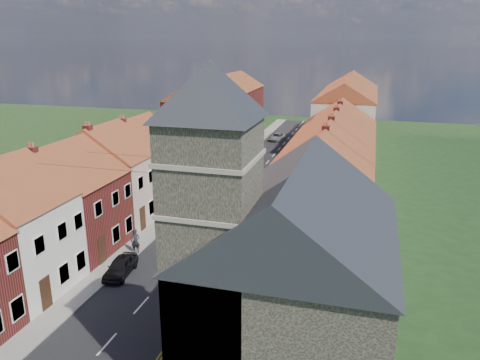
# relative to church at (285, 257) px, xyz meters

# --- Properties ---
(road) EXTENTS (7.00, 90.00, 0.02)m
(road) POSITION_rel_church_xyz_m (-9.36, 26.68, -5.87)
(road) COLOR black
(road) RESTS_ON ground
(pavement_left) EXTENTS (1.80, 90.00, 0.12)m
(pavement_left) POSITION_rel_church_xyz_m (-13.76, 26.68, -5.82)
(pavement_left) COLOR gray
(pavement_left) RESTS_ON ground
(pavement_right) EXTENTS (1.80, 90.00, 0.12)m
(pavement_right) POSITION_rel_church_xyz_m (-4.96, 26.68, -5.82)
(pavement_right) COLOR gray
(pavement_right) RESTS_ON ground
(church) EXTENTS (11.25, 14.25, 15.20)m
(church) POSITION_rel_church_xyz_m (0.00, 0.00, 0.00)
(church) COLOR black
(church) RESTS_ON ground
(cottage_r_tudor) EXTENTS (8.30, 5.20, 9.00)m
(cottage_r_tudor) POSITION_rel_church_xyz_m (-0.09, 9.37, -1.41)
(cottage_r_tudor) COLOR beige
(cottage_r_tudor) RESTS_ON ground
(cottage_r_white_near) EXTENTS (8.30, 6.00, 9.00)m
(cottage_r_white_near) POSITION_rel_church_xyz_m (-0.06, 14.77, -1.40)
(cottage_r_white_near) COLOR beige
(cottage_r_white_near) RESTS_ON ground
(cottage_r_cream_mid) EXTENTS (8.30, 5.20, 9.00)m
(cottage_r_cream_mid) POSITION_rel_church_xyz_m (-0.06, 20.17, -1.40)
(cottage_r_cream_mid) COLOR silver
(cottage_r_cream_mid) RESTS_ON ground
(cottage_r_pink) EXTENTS (8.30, 6.00, 9.00)m
(cottage_r_pink) POSITION_rel_church_xyz_m (-0.06, 25.57, -1.40)
(cottage_r_pink) COLOR silver
(cottage_r_pink) RESTS_ON ground
(cottage_r_white_far) EXTENTS (8.30, 5.20, 9.00)m
(cottage_r_white_far) POSITION_rel_church_xyz_m (-0.06, 30.97, -1.40)
(cottage_r_white_far) COLOR silver
(cottage_r_white_far) RESTS_ON ground
(cottage_r_cream_far) EXTENTS (8.30, 6.00, 9.00)m
(cottage_r_cream_far) POSITION_rel_church_xyz_m (-0.06, 36.37, -1.40)
(cottage_r_cream_far) COLOR #B4988E
(cottage_r_cream_far) RESTS_ON ground
(cottage_l_cream) EXTENTS (8.30, 6.30, 9.10)m
(cottage_l_cream) POSITION_rel_church_xyz_m (-18.66, 2.22, -1.35)
(cottage_l_cream) COLOR silver
(cottage_l_cream) RESTS_ON ground
(cottage_l_white) EXTENTS (8.30, 6.90, 8.80)m
(cottage_l_white) POSITION_rel_church_xyz_m (-18.66, 8.62, -1.51)
(cottage_l_white) COLOR maroon
(cottage_l_white) RESTS_ON ground
(cottage_l_brick_mid) EXTENTS (8.30, 5.70, 9.10)m
(cottage_l_brick_mid) POSITION_rel_church_xyz_m (-18.66, 14.72, -1.35)
(cottage_l_brick_mid) COLOR #B4988E
(cottage_l_brick_mid) RESTS_ON ground
(cottage_l_pink) EXTENTS (8.30, 6.30, 8.80)m
(cottage_l_pink) POSITION_rel_church_xyz_m (-18.66, 20.52, -1.51)
(cottage_l_pink) COLOR silver
(cottage_l_pink) RESTS_ON ground
(block_right_far) EXTENTS (8.30, 24.20, 10.50)m
(block_right_far) POSITION_rel_church_xyz_m (-0.06, 51.68, -0.58)
(block_right_far) COLOR beige
(block_right_far) RESTS_ON ground
(block_left_far) EXTENTS (8.30, 24.20, 10.50)m
(block_left_far) POSITION_rel_church_xyz_m (-18.66, 46.68, -0.58)
(block_left_far) COLOR maroon
(block_left_far) RESTS_ON ground
(lamppost) EXTENTS (0.88, 0.15, 6.00)m
(lamppost) POSITION_rel_church_xyz_m (-13.17, 16.68, -2.34)
(lamppost) COLOR black
(lamppost) RESTS_ON pavement_left
(car_near) EXTENTS (1.88, 3.83, 1.26)m
(car_near) POSITION_rel_church_xyz_m (-12.56, 5.86, -5.25)
(car_near) COLOR black
(car_near) RESTS_ON ground
(car_mid) EXTENTS (1.67, 4.38, 1.42)m
(car_mid) POSITION_rel_church_xyz_m (-12.04, 21.72, -5.17)
(car_mid) COLOR #929699
(car_mid) RESTS_ON ground
(car_far) EXTENTS (2.14, 4.73, 1.34)m
(car_far) POSITION_rel_church_xyz_m (-12.56, 39.94, -5.20)
(car_far) COLOR navy
(car_far) RESTS_ON ground
(car_distant) EXTENTS (2.28, 4.26, 1.14)m
(car_distant) POSITION_rel_church_xyz_m (-10.86, 52.48, -5.31)
(car_distant) COLOR #95979C
(car_distant) RESTS_ON ground
(pedestrian_left) EXTENTS (0.75, 0.54, 1.93)m
(pedestrian_left) POSITION_rel_church_xyz_m (-13.06, 9.07, -4.79)
(pedestrian_left) COLOR #232328
(pedestrian_left) RESTS_ON pavement_left
(pedestrian_right) EXTENTS (1.02, 0.84, 1.93)m
(pedestrian_right) POSITION_rel_church_xyz_m (-4.49, 9.62, -4.79)
(pedestrian_right) COLOR black
(pedestrian_right) RESTS_ON pavement_right
(car_far_b) EXTENTS (1.70, 3.99, 1.15)m
(car_far_b) POSITION_rel_church_xyz_m (-7.33, 30.68, -5.30)
(car_far_b) COLOR navy
(car_far_b) RESTS_ON ground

